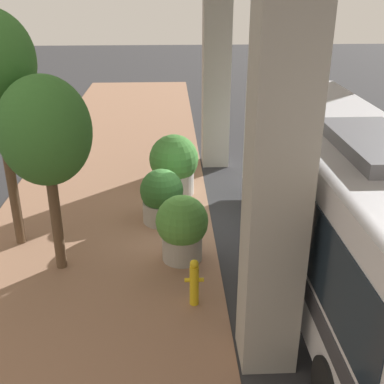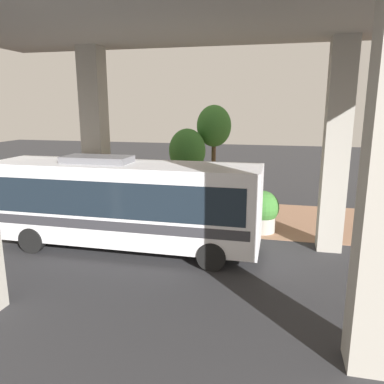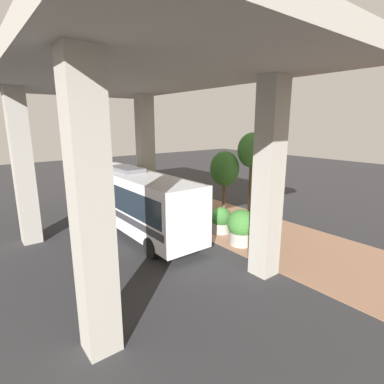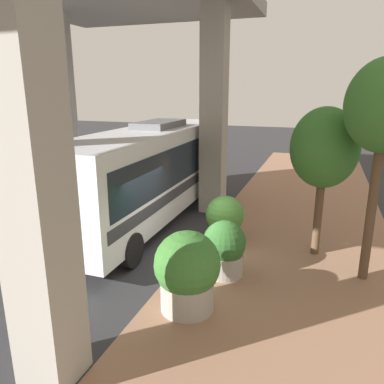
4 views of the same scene
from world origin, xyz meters
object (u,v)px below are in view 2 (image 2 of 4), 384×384
Objects in this scene: planter_middle at (262,211)px; planter_back at (221,211)px; fire_hydrant at (141,214)px; planter_front at (178,209)px; street_tree_far at (214,127)px; street_tree_near at (187,151)px; bus at (124,200)px.

planter_back is (-0.35, -1.88, -0.20)m from planter_middle.
planter_middle is at bearing 79.52° from planter_back.
fire_hydrant is 5.60m from planter_middle.
planter_front is (-0.19, 1.74, 0.31)m from fire_hydrant.
street_tree_near is at bearing -43.46° from street_tree_far.
fire_hydrant is 0.19× the size of street_tree_far.
fire_hydrant is 0.65× the size of planter_front.
planter_middle is at bearing 36.55° from street_tree_far.
street_tree_near is at bearing 152.57° from fire_hydrant.
bus is 6.15m from planter_middle.
planter_middle is at bearing 92.02° from planter_front.
planter_middle is 0.34× the size of street_tree_far.
planter_back is at bearing 100.30° from fire_hydrant.
street_tree_near is (-2.63, -4.04, 2.25)m from planter_middle.
fire_hydrant is 3.76m from planter_back.
bus is 2.36× the size of street_tree_near.
bus is 5.02m from planter_back.
street_tree_far reaches higher than planter_front.
planter_front is 3.64m from street_tree_near.
planter_middle reaches higher than planter_front.
bus is at bearing -56.61° from planter_middle.
planter_back is (-0.67, 3.70, 0.21)m from fire_hydrant.
street_tree_near is at bearing -136.50° from planter_back.
bus is at bearing -40.81° from planter_back.
planter_middle is 5.32m from street_tree_near.
street_tree_far is at bearing 147.14° from fire_hydrant.
planter_front is 0.29× the size of street_tree_far.
street_tree_near is at bearing -175.62° from planter_front.
street_tree_near is (-5.96, 1.02, 1.22)m from bus.
planter_back is 0.27× the size of street_tree_far.
planter_middle is (-3.34, 5.06, -1.03)m from bus.
bus is 7.91m from street_tree_far.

